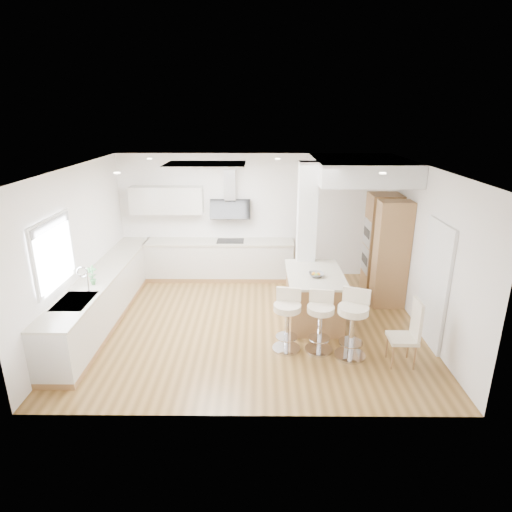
{
  "coord_description": "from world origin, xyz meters",
  "views": [
    {
      "loc": [
        0.15,
        -6.98,
        3.67
      ],
      "look_at": [
        0.09,
        0.4,
        1.16
      ],
      "focal_mm": 30.0,
      "sensor_mm": 36.0,
      "label": 1
    }
  ],
  "objects_px": {
    "bar_stool_a": "(287,317)",
    "bar_stool_b": "(320,319)",
    "dining_chair": "(409,331)",
    "peninsula": "(314,296)",
    "bar_stool_c": "(353,320)"
  },
  "relations": [
    {
      "from": "bar_stool_a",
      "to": "bar_stool_b",
      "type": "xyz_separation_m",
      "value": [
        0.52,
        -0.03,
        -0.01
      ]
    },
    {
      "from": "bar_stool_b",
      "to": "dining_chair",
      "type": "xyz_separation_m",
      "value": [
        1.28,
        -0.38,
        0.0
      ]
    },
    {
      "from": "peninsula",
      "to": "bar_stool_a",
      "type": "distance_m",
      "value": 1.17
    },
    {
      "from": "peninsula",
      "to": "bar_stool_b",
      "type": "bearing_deg",
      "value": -91.59
    },
    {
      "from": "bar_stool_b",
      "to": "bar_stool_c",
      "type": "xyz_separation_m",
      "value": [
        0.47,
        -0.17,
        0.05
      ]
    },
    {
      "from": "peninsula",
      "to": "dining_chair",
      "type": "distance_m",
      "value": 1.91
    },
    {
      "from": "bar_stool_b",
      "to": "peninsula",
      "type": "bearing_deg",
      "value": 97.9
    },
    {
      "from": "bar_stool_b",
      "to": "bar_stool_c",
      "type": "bearing_deg",
      "value": -9.76
    },
    {
      "from": "peninsula",
      "to": "bar_stool_a",
      "type": "xyz_separation_m",
      "value": [
        -0.55,
        -1.03,
        0.1
      ]
    },
    {
      "from": "bar_stool_b",
      "to": "dining_chair",
      "type": "bearing_deg",
      "value": -7.08
    },
    {
      "from": "peninsula",
      "to": "dining_chair",
      "type": "bearing_deg",
      "value": -49.02
    },
    {
      "from": "bar_stool_c",
      "to": "dining_chair",
      "type": "height_order",
      "value": "bar_stool_c"
    },
    {
      "from": "bar_stool_c",
      "to": "bar_stool_a",
      "type": "bearing_deg",
      "value": -168.12
    },
    {
      "from": "bar_stool_a",
      "to": "peninsula",
      "type": "bearing_deg",
      "value": 71.91
    },
    {
      "from": "bar_stool_a",
      "to": "dining_chair",
      "type": "relative_size",
      "value": 0.97
    }
  ]
}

